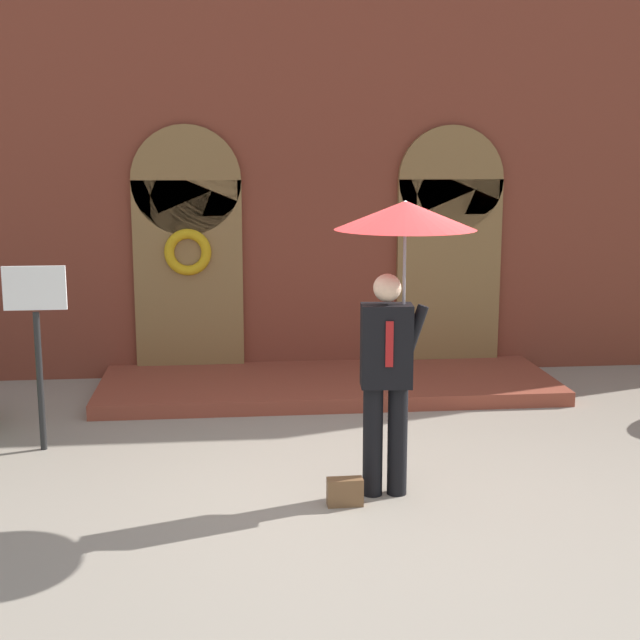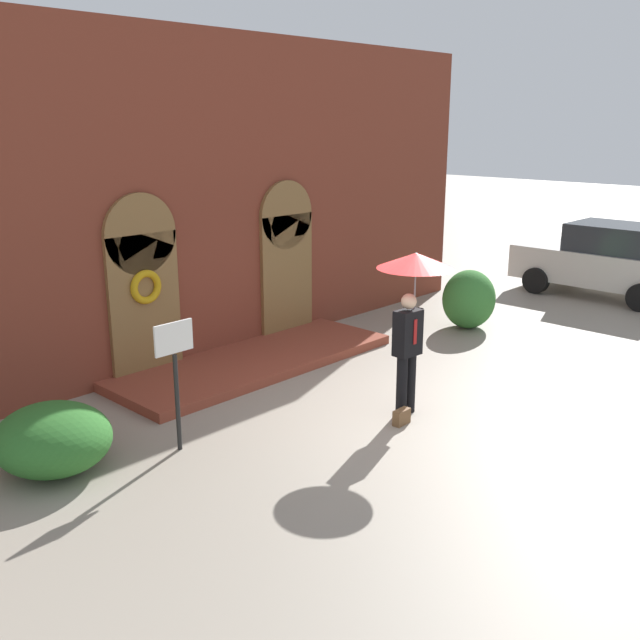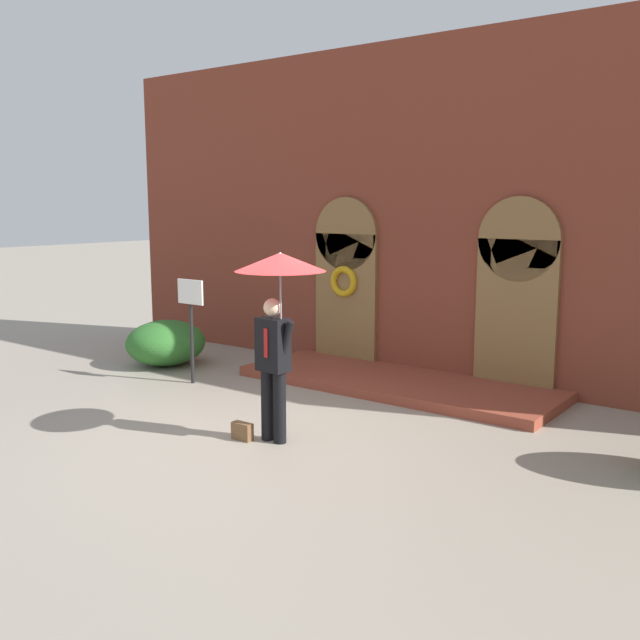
% 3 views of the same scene
% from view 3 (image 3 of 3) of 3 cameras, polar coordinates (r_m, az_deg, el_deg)
% --- Properties ---
extents(ground_plane, '(80.00, 80.00, 0.00)m').
position_cam_3_polar(ground_plane, '(9.20, -3.78, -9.32)').
color(ground_plane, gray).
extents(building_facade, '(14.00, 2.30, 5.60)m').
position_cam_3_polar(building_facade, '(12.18, 9.02, 7.98)').
color(building_facade, brown).
rests_on(building_facade, ground).
extents(person_with_umbrella, '(1.10, 1.10, 2.36)m').
position_cam_3_polar(person_with_umbrella, '(8.57, -3.34, 2.42)').
color(person_with_umbrella, black).
rests_on(person_with_umbrella, ground).
extents(handbag, '(0.28, 0.12, 0.22)m').
position_cam_3_polar(handbag, '(9.11, -6.24, -8.84)').
color(handbag, brown).
rests_on(handbag, ground).
extents(sign_post, '(0.56, 0.06, 1.72)m').
position_cam_3_polar(sign_post, '(11.79, -10.28, 0.51)').
color(sign_post, black).
rests_on(sign_post, ground).
extents(shrub_left, '(1.39, 1.48, 0.83)m').
position_cam_3_polar(shrub_left, '(13.35, -12.23, -1.79)').
color(shrub_left, '#2D6B28').
rests_on(shrub_left, ground).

